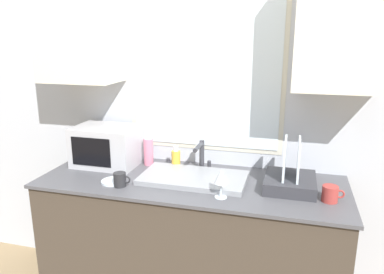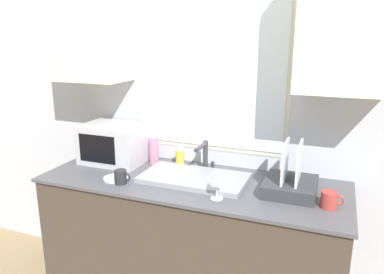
{
  "view_description": "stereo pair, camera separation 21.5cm",
  "coord_description": "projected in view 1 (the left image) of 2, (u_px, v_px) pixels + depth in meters",
  "views": [
    {
      "loc": [
        0.57,
        -1.71,
        1.75
      ],
      "look_at": [
        0.02,
        0.29,
        1.18
      ],
      "focal_mm": 35.0,
      "sensor_mm": 36.0,
      "label": 1
    },
    {
      "loc": [
        0.78,
        -1.64,
        1.75
      ],
      "look_at": [
        0.02,
        0.29,
        1.18
      ],
      "focal_mm": 35.0,
      "sensor_mm": 36.0,
      "label": 2
    }
  ],
  "objects": [
    {
      "name": "wine_glass",
      "position": [
        221.0,
        177.0,
        1.99
      ],
      "size": [
        0.07,
        0.07,
        0.16
      ],
      "color": "silver",
      "rests_on": "countertop"
    },
    {
      "name": "microwave",
      "position": [
        107.0,
        146.0,
        2.5
      ],
      "size": [
        0.42,
        0.31,
        0.26
      ],
      "color": "#B2B2B7",
      "rests_on": "countertop"
    },
    {
      "name": "countertop",
      "position": [
        191.0,
        246.0,
        2.38
      ],
      "size": [
        1.84,
        0.68,
        0.9
      ],
      "color": "#42382D",
      "rests_on": "ground_plane"
    },
    {
      "name": "wall_back",
      "position": [
        204.0,
        90.0,
        2.43
      ],
      "size": [
        6.0,
        0.38,
        2.6
      ],
      "color": "silver",
      "rests_on": "ground_plane"
    },
    {
      "name": "soap_bottle",
      "position": [
        176.0,
        158.0,
        2.47
      ],
      "size": [
        0.06,
        0.06,
        0.15
      ],
      "color": "gold",
      "rests_on": "countertop"
    },
    {
      "name": "spray_bottle",
      "position": [
        148.0,
        148.0,
        2.5
      ],
      "size": [
        0.06,
        0.06,
        0.25
      ],
      "color": "#D8728C",
      "rests_on": "countertop"
    },
    {
      "name": "mug_by_rack",
      "position": [
        330.0,
        194.0,
        1.96
      ],
      "size": [
        0.12,
        0.08,
        0.09
      ],
      "color": "#A53833",
      "rests_on": "countertop"
    },
    {
      "name": "dish_rack",
      "position": [
        290.0,
        179.0,
        2.13
      ],
      "size": [
        0.28,
        0.32,
        0.29
      ],
      "color": "#333338",
      "rests_on": "countertop"
    },
    {
      "name": "sink_basin",
      "position": [
        194.0,
        178.0,
        2.26
      ],
      "size": [
        0.63,
        0.35,
        0.03
      ],
      "color": "gray",
      "rests_on": "countertop"
    },
    {
      "name": "faucet",
      "position": [
        201.0,
        153.0,
        2.39
      ],
      "size": [
        0.08,
        0.19,
        0.19
      ],
      "color": "#333338",
      "rests_on": "countertop"
    },
    {
      "name": "small_plate",
      "position": [
        114.0,
        181.0,
        2.23
      ],
      "size": [
        0.15,
        0.15,
        0.01
      ],
      "color": "silver",
      "rests_on": "countertop"
    },
    {
      "name": "mug_near_sink",
      "position": [
        120.0,
        180.0,
        2.16
      ],
      "size": [
        0.1,
        0.07,
        0.08
      ],
      "color": "#262628",
      "rests_on": "countertop"
    }
  ]
}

